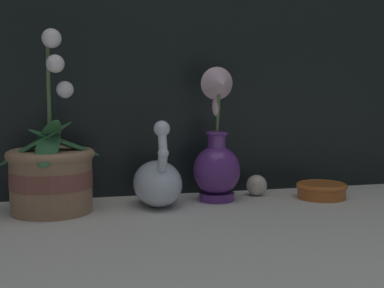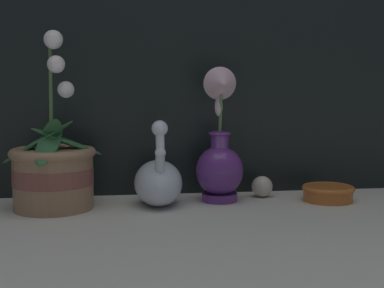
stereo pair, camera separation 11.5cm
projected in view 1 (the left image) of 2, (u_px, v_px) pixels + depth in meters
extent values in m
plane|color=beige|center=(210.00, 223.00, 1.02)|extent=(2.80, 2.80, 0.00)
cylinder|color=#9E7556|center=(51.00, 181.00, 1.11)|extent=(0.17, 0.17, 0.13)
cylinder|color=brown|center=(51.00, 178.00, 1.11)|extent=(0.17, 0.17, 0.04)
torus|color=#9E7556|center=(51.00, 154.00, 1.10)|extent=(0.18, 0.18, 0.02)
cylinder|color=#4C6B3D|center=(49.00, 95.00, 1.09)|extent=(0.01, 0.04, 0.23)
ellipsoid|color=#2D6038|center=(65.00, 143.00, 1.11)|extent=(0.15, 0.06, 0.07)
ellipsoid|color=#2D6038|center=(47.00, 142.00, 1.13)|extent=(0.09, 0.18, 0.11)
ellipsoid|color=#2D6038|center=(35.00, 144.00, 1.09)|extent=(0.15, 0.05, 0.10)
ellipsoid|color=#2D6038|center=(48.00, 145.00, 1.07)|extent=(0.06, 0.15, 0.08)
sphere|color=white|center=(51.00, 38.00, 1.07)|extent=(0.04, 0.04, 0.04)
sphere|color=white|center=(55.00, 64.00, 1.06)|extent=(0.04, 0.04, 0.04)
sphere|color=white|center=(65.00, 90.00, 1.08)|extent=(0.03, 0.03, 0.03)
ellipsoid|color=silver|center=(158.00, 184.00, 1.16)|extent=(0.11, 0.16, 0.10)
cone|color=silver|center=(153.00, 173.00, 1.22)|extent=(0.05, 0.07, 0.08)
cylinder|color=silver|center=(162.00, 164.00, 1.10)|extent=(0.02, 0.05, 0.06)
sphere|color=silver|center=(163.00, 153.00, 1.09)|extent=(0.02, 0.02, 0.02)
cylinder|color=silver|center=(163.00, 141.00, 1.09)|extent=(0.02, 0.03, 0.05)
sphere|color=silver|center=(162.00, 129.00, 1.09)|extent=(0.03, 0.03, 0.03)
cylinder|color=#602D7F|center=(217.00, 196.00, 1.23)|extent=(0.08, 0.08, 0.02)
ellipsoid|color=#602D7F|center=(217.00, 170.00, 1.22)|extent=(0.11, 0.11, 0.11)
cylinder|color=#602D7F|center=(217.00, 141.00, 1.21)|extent=(0.04, 0.04, 0.03)
torus|color=#602D7F|center=(217.00, 133.00, 1.21)|extent=(0.05, 0.05, 0.01)
cylinder|color=#567A47|center=(218.00, 113.00, 1.20)|extent=(0.01, 0.02, 0.10)
cone|color=beige|center=(220.00, 84.00, 1.17)|extent=(0.07, 0.06, 0.08)
ellipsoid|color=beige|center=(216.00, 106.00, 1.20)|extent=(0.02, 0.02, 0.04)
sphere|color=beige|center=(257.00, 185.00, 1.28)|extent=(0.05, 0.05, 0.05)
cylinder|color=#C66628|center=(322.00, 191.00, 1.25)|extent=(0.11, 0.11, 0.03)
torus|color=#C66628|center=(322.00, 186.00, 1.25)|extent=(0.12, 0.12, 0.01)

